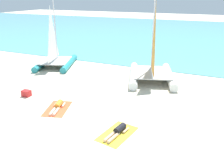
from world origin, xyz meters
TOP-DOWN VIEW (x-y plane):
  - ground_plane at (0.00, 10.00)m, footprint 120.00×120.00m
  - ocean_water at (0.00, 30.42)m, footprint 120.00×40.00m
  - sailboat_teal at (-6.64, 8.08)m, footprint 4.00×4.89m
  - sailboat_white at (1.54, 8.04)m, footprint 4.37×5.47m
  - towel_left at (-1.76, 1.61)m, footprint 1.61×2.14m
  - sunbather_left at (-1.78, 1.67)m, footprint 0.83×1.54m
  - towel_right at (2.05, 0.67)m, footprint 1.40×2.06m
  - sunbather_right at (2.06, 0.73)m, footprint 0.66×1.57m
  - cooler_box at (-4.42, 2.24)m, footprint 0.50×0.36m

SIDE VIEW (x-z plane):
  - ground_plane at x=0.00m, z-range 0.00..0.00m
  - towel_left at x=-1.76m, z-range 0.00..0.01m
  - towel_right at x=2.05m, z-range 0.00..0.01m
  - ocean_water at x=0.00m, z-range 0.00..0.05m
  - sunbather_left at x=-1.78m, z-range -0.02..0.28m
  - sunbather_right at x=2.06m, z-range -0.02..0.28m
  - cooler_box at x=-4.42m, z-range 0.00..0.36m
  - sailboat_teal at x=-6.64m, z-range -1.93..3.57m
  - sailboat_white at x=1.54m, z-range -2.18..4.03m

